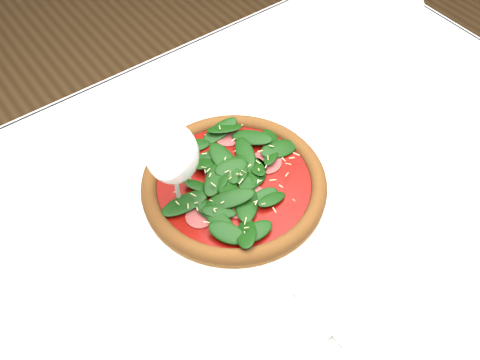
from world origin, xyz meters
TOP-DOWN VIEW (x-y plane):
  - ground at (0.00, 0.00)m, footprint 6.00×6.00m
  - dining_table at (0.00, 0.00)m, footprint 1.21×0.81m
  - plate at (-0.05, 0.03)m, footprint 0.34×0.34m
  - pizza at (-0.05, 0.03)m, footprint 0.36×0.36m
  - wine_glass at (-0.14, 0.05)m, footprint 0.08×0.08m
  - napkin at (-0.09, -0.21)m, footprint 0.14×0.07m
  - fork at (-0.09, -0.19)m, footprint 0.02×0.14m
  - saucer_far at (0.54, 0.25)m, footprint 0.14×0.14m

SIDE VIEW (x-z plane):
  - ground at x=0.00m, z-range 0.00..0.00m
  - dining_table at x=0.00m, z-range 0.27..1.02m
  - napkin at x=-0.09m, z-range 0.75..0.76m
  - saucer_far at x=0.54m, z-range 0.75..0.76m
  - plate at x=-0.05m, z-range 0.75..0.77m
  - fork at x=-0.09m, z-range 0.76..0.76m
  - pizza at x=-0.05m, z-range 0.76..0.80m
  - wine_glass at x=-0.14m, z-range 0.79..0.97m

